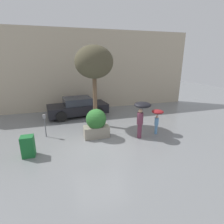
% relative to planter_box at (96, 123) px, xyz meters
% --- Properties ---
extents(ground_plane, '(40.00, 40.00, 0.00)m').
position_rel_planter_box_xyz_m(ground_plane, '(-0.03, -0.87, -0.77)').
color(ground_plane, slate).
extents(building_facade, '(18.00, 0.30, 6.00)m').
position_rel_planter_box_xyz_m(building_facade, '(-0.03, 5.63, 2.23)').
color(building_facade, '#B7A88E').
rests_on(building_facade, ground).
extents(planter_box, '(1.28, 1.03, 1.50)m').
position_rel_planter_box_xyz_m(planter_box, '(0.00, 0.00, 0.00)').
color(planter_box, gray).
rests_on(planter_box, ground).
extents(person_adult, '(0.84, 0.84, 1.85)m').
position_rel_planter_box_xyz_m(person_adult, '(2.18, -0.65, 0.64)').
color(person_adult, brown).
rests_on(person_adult, ground).
extents(person_child, '(0.62, 0.62, 1.32)m').
position_rel_planter_box_xyz_m(person_child, '(3.21, -0.45, 0.26)').
color(person_child, '#669ED1').
rests_on(person_child, ground).
extents(parked_car_near, '(4.25, 2.33, 1.31)m').
position_rel_planter_box_xyz_m(parked_car_near, '(-0.55, 3.88, -0.16)').
color(parked_car_near, black).
rests_on(parked_car_near, ground).
extents(street_tree, '(2.15, 2.15, 4.64)m').
position_rel_planter_box_xyz_m(street_tree, '(0.30, 1.73, 2.91)').
color(street_tree, brown).
rests_on(street_tree, ground).
extents(parking_meter, '(0.14, 0.14, 1.21)m').
position_rel_planter_box_xyz_m(parking_meter, '(-2.52, 0.77, 0.10)').
color(parking_meter, '#595B60').
rests_on(parking_meter, ground).
extents(newspaper_box, '(0.50, 0.44, 0.90)m').
position_rel_planter_box_xyz_m(newspaper_box, '(-3.08, -1.04, -0.32)').
color(newspaper_box, '#19662D').
rests_on(newspaper_box, ground).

